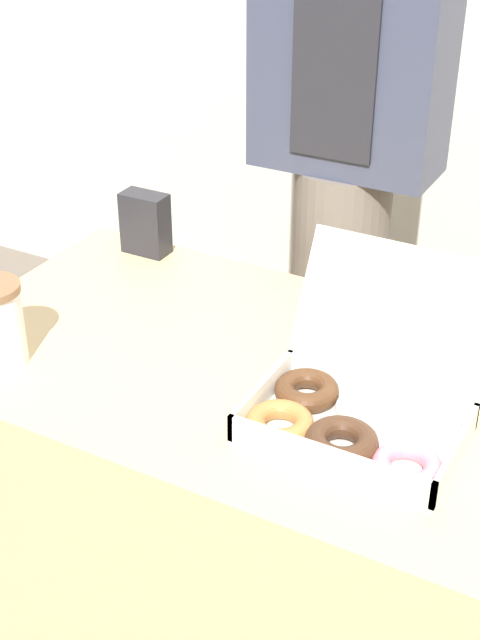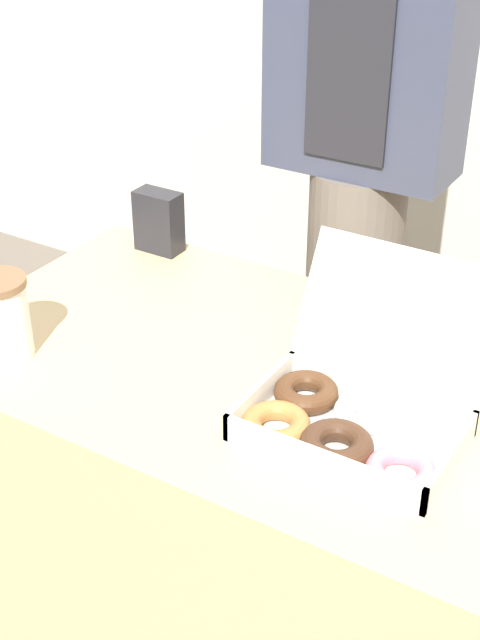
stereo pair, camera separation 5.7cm
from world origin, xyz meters
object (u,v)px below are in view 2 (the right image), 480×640
object	(u,v)px
coffee_cup	(0,318)
napkin_holder	(159,221)
person_customer	(363,137)
donut_box	(347,412)

from	to	relation	value
coffee_cup	napkin_holder	distance (m)	0.45
coffee_cup	napkin_holder	xyz separation A→B (m)	(-0.02, 0.45, -0.01)
napkin_holder	person_customer	xyz separation A→B (m)	(0.32, 0.26, 0.16)
donut_box	napkin_holder	xyz separation A→B (m)	(-0.58, 0.35, 0.03)
coffee_cup	person_customer	size ratio (longest dim) A/B	0.08
donut_box	napkin_holder	world-z (taller)	donut_box
napkin_holder	person_customer	bearing A→B (deg)	38.99
donut_box	coffee_cup	xyz separation A→B (m)	(-0.57, -0.10, 0.03)
donut_box	person_customer	world-z (taller)	person_customer
donut_box	napkin_holder	distance (m)	0.68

